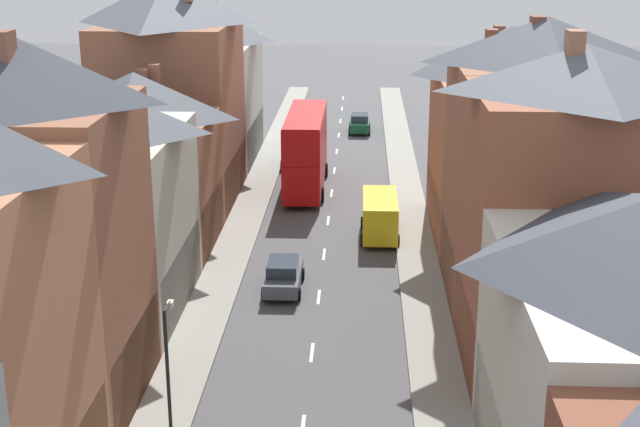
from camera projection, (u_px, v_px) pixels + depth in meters
name	position (u px, v px, depth m)	size (l,w,h in m)	color
pavement_left	(237.00, 240.00, 51.19)	(2.20, 104.00, 0.14)	gray
pavement_right	(415.00, 242.00, 50.73)	(2.20, 104.00, 0.14)	gray
centre_line_dashes	(324.00, 254.00, 49.08)	(0.14, 97.80, 0.01)	silver
terrace_row_left	(68.00, 204.00, 36.96)	(8.00, 76.50, 14.48)	brown
terrace_row_right	(612.00, 295.00, 28.96)	(8.00, 59.18, 13.59)	#A36042
double_decker_bus_lead	(306.00, 149.00, 60.64)	(2.74, 10.80, 5.30)	#B70F0F
car_near_blue	(360.00, 123.00, 78.42)	(1.90, 4.02, 1.66)	#144728
car_parked_right_a	(283.00, 274.00, 44.02)	(1.90, 4.31, 1.59)	#4C515B
car_mid_black	(294.00, 154.00, 67.74)	(1.90, 4.09, 1.66)	#236093
delivery_van	(380.00, 215.00, 51.43)	(2.20, 5.20, 2.41)	yellow
street_lamp	(169.00, 372.00, 29.17)	(0.20, 1.12, 5.50)	black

